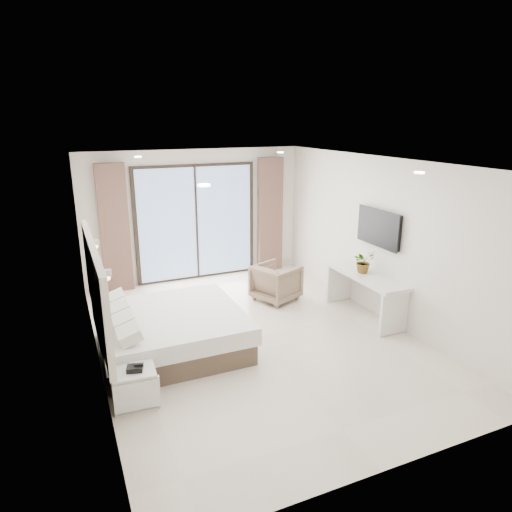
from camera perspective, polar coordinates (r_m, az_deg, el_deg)
The scene contains 8 objects.
ground at distance 7.25m, azimuth -0.14°, elevation -10.11°, with size 6.20×6.20×0.00m, color beige.
room_shell at distance 7.30m, azimuth -3.97°, elevation 3.31°, with size 4.62×6.22×2.72m.
bed at distance 6.88m, azimuth -10.67°, elevation -9.20°, with size 2.03×1.93×0.71m.
nightstand at distance 5.80m, azimuth -14.95°, elevation -15.57°, with size 0.53×0.44×0.46m.
phone at distance 5.65m, azimuth -14.90°, elevation -13.42°, with size 0.18×0.14×0.06m, color black.
console_desk at distance 7.98m, azimuth 13.46°, elevation -3.54°, with size 0.53×1.71×0.77m.
plant at distance 7.93m, azimuth 13.28°, elevation -0.96°, with size 0.35×0.39×0.31m, color #33662D.
armchair at distance 8.53m, azimuth 2.55°, elevation -3.10°, with size 0.73×0.69×0.76m, color #91775F.
Camera 1 is at (-2.57, -5.93, 3.28)m, focal length 32.00 mm.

